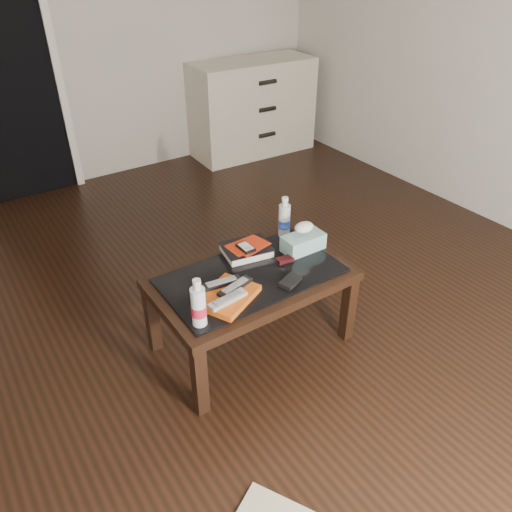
{
  "coord_description": "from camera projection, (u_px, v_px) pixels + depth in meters",
  "views": [
    {
      "loc": [
        -0.99,
        -1.87,
        1.93
      ],
      "look_at": [
        0.19,
        -0.13,
        0.55
      ],
      "focal_mm": 35.0,
      "sensor_mm": 36.0,
      "label": 1
    }
  ],
  "objects": [
    {
      "name": "remote_black_back",
      "position": [
        221.0,
        283.0,
        2.4
      ],
      "size": [
        0.21,
        0.08,
        0.02
      ],
      "primitive_type": "cube",
      "rotation": [
        0.0,
        0.0,
        -0.15
      ],
      "color": "black",
      "rests_on": "magazines"
    },
    {
      "name": "tissue_box",
      "position": [
        303.0,
        242.0,
        2.7
      ],
      "size": [
        0.23,
        0.12,
        0.09
      ],
      "primitive_type": "cube",
      "rotation": [
        0.0,
        0.0,
        -0.01
      ],
      "color": "teal",
      "rests_on": "coffee_table"
    },
    {
      "name": "textbook",
      "position": [
        246.0,
        250.0,
        2.68
      ],
      "size": [
        0.28,
        0.24,
        0.05
      ],
      "primitive_type": "cube",
      "rotation": [
        0.0,
        0.0,
        -0.18
      ],
      "color": "black",
      "rests_on": "coffee_table"
    },
    {
      "name": "water_bottle_left",
      "position": [
        198.0,
        302.0,
        2.15
      ],
      "size": [
        0.07,
        0.07,
        0.24
      ],
      "primitive_type": "cylinder",
      "rotation": [
        0.0,
        0.0,
        0.08
      ],
      "color": "silver",
      "rests_on": "coffee_table"
    },
    {
      "name": "room_shell",
      "position": [
        196.0,
        25.0,
        1.93
      ],
      "size": [
        5.0,
        5.0,
        5.0
      ],
      "color": "beige",
      "rests_on": "ground"
    },
    {
      "name": "magazines",
      "position": [
        228.0,
        296.0,
        2.35
      ],
      "size": [
        0.34,
        0.31,
        0.03
      ],
      "primitive_type": "cube",
      "rotation": [
        0.0,
        0.0,
        0.45
      ],
      "color": "#C65312",
      "rests_on": "coffee_table"
    },
    {
      "name": "flip_phone",
      "position": [
        285.0,
        259.0,
        2.62
      ],
      "size": [
        0.09,
        0.06,
        0.02
      ],
      "primitive_type": "cube",
      "rotation": [
        0.0,
        0.0,
        -0.11
      ],
      "color": "black",
      "rests_on": "coffee_table"
    },
    {
      "name": "coffee_table",
      "position": [
        251.0,
        284.0,
        2.57
      ],
      "size": [
        1.0,
        0.6,
        0.46
      ],
      "color": "black",
      "rests_on": "ground"
    },
    {
      "name": "ground",
      "position": [
        215.0,
        337.0,
        2.82
      ],
      "size": [
        5.0,
        5.0,
        0.0
      ],
      "primitive_type": "plane",
      "color": "black",
      "rests_on": "ground"
    },
    {
      "name": "dresser",
      "position": [
        252.0,
        108.0,
        4.93
      ],
      "size": [
        1.22,
        0.56,
        0.9
      ],
      "rotation": [
        0.0,
        0.0,
        -0.04
      ],
      "color": "beige",
      "rests_on": "ground"
    },
    {
      "name": "ipod",
      "position": [
        246.0,
        247.0,
        2.63
      ],
      "size": [
        0.06,
        0.1,
        0.02
      ],
      "primitive_type": "cube",
      "rotation": [
        0.0,
        0.0,
        0.0
      ],
      "color": "black",
      "rests_on": "dvd_mailers"
    },
    {
      "name": "dvd_mailers",
      "position": [
        245.0,
        245.0,
        2.67
      ],
      "size": [
        0.2,
        0.15,
        0.01
      ],
      "primitive_type": "cube",
      "rotation": [
        0.0,
        0.0,
        0.06
      ],
      "color": "#B0240B",
      "rests_on": "textbook"
    },
    {
      "name": "remote_black_front",
      "position": [
        235.0,
        287.0,
        2.38
      ],
      "size": [
        0.21,
        0.1,
        0.02
      ],
      "primitive_type": "cube",
      "rotation": [
        0.0,
        0.0,
        0.25
      ],
      "color": "black",
      "rests_on": "magazines"
    },
    {
      "name": "wallet",
      "position": [
        291.0,
        281.0,
        2.46
      ],
      "size": [
        0.14,
        0.11,
        0.02
      ],
      "primitive_type": "cube",
      "rotation": [
        0.0,
        0.0,
        0.37
      ],
      "color": "black",
      "rests_on": "coffee_table"
    },
    {
      "name": "remote_silver",
      "position": [
        228.0,
        299.0,
        2.29
      ],
      "size": [
        0.2,
        0.07,
        0.02
      ],
      "primitive_type": "cube",
      "rotation": [
        0.0,
        0.0,
        0.12
      ],
      "color": "#9F9EA3",
      "rests_on": "magazines"
    },
    {
      "name": "water_bottle_right",
      "position": [
        284.0,
        217.0,
        2.79
      ],
      "size": [
        0.08,
        0.08,
        0.24
      ],
      "primitive_type": "cylinder",
      "rotation": [
        0.0,
        0.0,
        -0.26
      ],
      "color": "silver",
      "rests_on": "coffee_table"
    }
  ]
}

